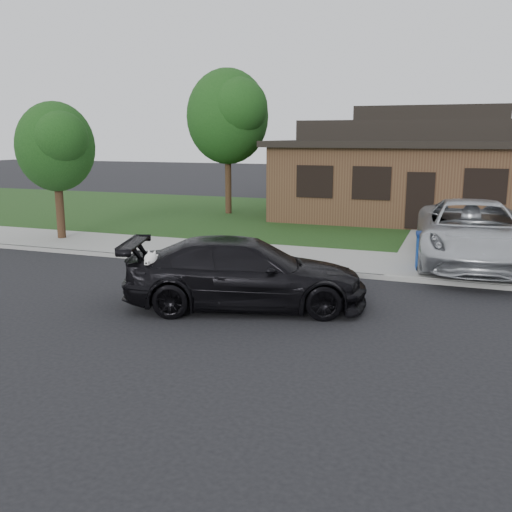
% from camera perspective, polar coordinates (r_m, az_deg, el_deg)
% --- Properties ---
extents(ground, '(120.00, 120.00, 0.00)m').
position_cam_1_polar(ground, '(12.62, -6.70, -4.62)').
color(ground, black).
rests_on(ground, ground).
extents(sidewalk, '(60.00, 3.00, 0.12)m').
position_cam_1_polar(sidewalk, '(17.08, 0.81, 0.04)').
color(sidewalk, gray).
rests_on(sidewalk, ground).
extents(curb, '(60.00, 0.12, 0.12)m').
position_cam_1_polar(curb, '(15.71, -0.99, -1.02)').
color(curb, gray).
rests_on(curb, ground).
extents(lawn, '(60.00, 13.00, 0.13)m').
position_cam_1_polar(lawn, '(24.67, 6.95, 3.66)').
color(lawn, '#193814').
rests_on(lawn, ground).
extents(driveway, '(4.50, 13.00, 0.14)m').
position_cam_1_polar(driveway, '(21.09, 21.10, 1.55)').
color(driveway, gray).
rests_on(driveway, ground).
extents(sedan, '(5.46, 3.50, 1.47)m').
position_cam_1_polar(sedan, '(12.05, -1.09, -1.71)').
color(sedan, black).
rests_on(sedan, ground).
extents(minivan, '(3.32, 6.34, 1.70)m').
position_cam_1_polar(minivan, '(16.71, 20.78, 2.25)').
color(minivan, silver).
rests_on(minivan, driveway).
extents(recycling_bin, '(0.66, 0.67, 0.98)m').
position_cam_1_polar(recycling_bin, '(15.61, 16.74, 0.48)').
color(recycling_bin, navy).
rests_on(recycling_bin, sidewalk).
extents(house, '(12.60, 8.60, 4.65)m').
position_cam_1_polar(house, '(25.87, 16.84, 8.23)').
color(house, '#422B1C').
rests_on(house, ground).
extents(tree_0, '(3.78, 3.60, 6.34)m').
position_cam_1_polar(tree_0, '(25.64, -2.62, 13.94)').
color(tree_0, '#332114').
rests_on(tree_0, ground).
extents(tree_2, '(2.73, 2.60, 4.59)m').
position_cam_1_polar(tree_2, '(20.46, -19.32, 10.41)').
color(tree_2, '#332114').
rests_on(tree_2, ground).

